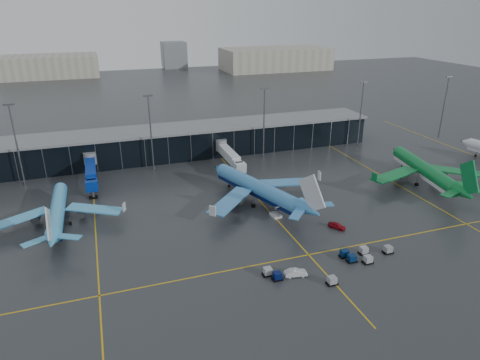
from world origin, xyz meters
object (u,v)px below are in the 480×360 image
object	(u,v)px
airliner_klm_near	(257,179)
service_van_white	(296,273)
service_van_red	(337,226)
mobile_airstair	(276,214)
airliner_aer_lingus	(426,162)
baggage_carts	(338,262)
airliner_arkefly	(56,202)

from	to	relation	value
airliner_klm_near	service_van_white	world-z (taller)	airliner_klm_near
airliner_klm_near	service_van_red	size ratio (longest dim) A/B	10.36
mobile_airstair	service_van_red	bearing A→B (deg)	-48.81
airliner_aer_lingus	service_van_red	size ratio (longest dim) A/B	10.39
airliner_aer_lingus	mobile_airstair	bearing A→B (deg)	-161.99
airliner_aer_lingus	baggage_carts	xyz separation A→B (m)	(-49.45, -31.90, -6.25)
baggage_carts	service_van_white	xyz separation A→B (m)	(-10.27, -0.56, 0.03)
airliner_arkefly	service_van_red	size ratio (longest dim) A/B	8.78
baggage_carts	mobile_airstair	bearing A→B (deg)	97.73
airliner_aer_lingus	service_van_white	distance (m)	68.25
service_van_red	airliner_aer_lingus	bearing A→B (deg)	-10.53
baggage_carts	service_van_red	distance (m)	16.79
service_van_red	service_van_white	distance (m)	24.01
airliner_klm_near	baggage_carts	xyz separation A→B (m)	(5.01, -35.63, -6.24)
airliner_aer_lingus	airliner_arkefly	bearing A→B (deg)	-173.16
airliner_arkefly	service_van_white	world-z (taller)	airliner_arkefly
baggage_carts	airliner_klm_near	bearing A→B (deg)	98.00
airliner_klm_near	service_van_white	size ratio (longest dim) A/B	9.55
mobile_airstair	service_van_red	xyz separation A→B (m)	(11.87, -11.05, -0.02)
airliner_klm_near	airliner_aer_lingus	distance (m)	54.58
airliner_klm_near	baggage_carts	world-z (taller)	airliner_klm_near
service_van_white	airliner_arkefly	bearing A→B (deg)	58.92
airliner_arkefly	mobile_airstair	distance (m)	56.20
airliner_arkefly	airliner_klm_near	bearing A→B (deg)	-4.12
airliner_klm_near	service_van_red	xyz separation A→B (m)	(13.40, -21.09, -6.25)
baggage_carts	service_van_white	distance (m)	10.29
airliner_arkefly	baggage_carts	xyz separation A→B (m)	(57.52, -40.10, -5.17)
airliner_arkefly	service_van_red	distance (m)	70.89
airliner_arkefly	airliner_klm_near	size ratio (longest dim) A/B	0.85
airliner_aer_lingus	service_van_red	world-z (taller)	airliner_aer_lingus
airliner_klm_near	airliner_arkefly	bearing A→B (deg)	156.31
airliner_aer_lingus	service_van_white	size ratio (longest dim) A/B	9.57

